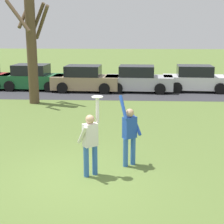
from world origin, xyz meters
The scene contains 10 objects.
ground_plane centered at (0.00, 0.00, 0.00)m, with size 120.00×120.00×0.00m, color olive.
person_catcher centered at (0.25, 0.19, 0.98)m, with size 0.57×0.54×2.08m.
person_defender centered at (1.26, 0.94, 0.98)m, with size 0.65×0.64×2.05m.
frisbee_disc centered at (0.43, 0.33, 2.09)m, with size 0.29×0.29×0.02m, color white.
parked_car_green centered at (-4.92, 13.28, 0.73)m, with size 4.19×2.20×1.59m.
parked_car_tan centered at (-1.52, 12.82, 0.73)m, with size 4.19×2.20×1.59m.
parked_car_silver centered at (1.77, 12.87, 0.73)m, with size 4.19×2.20×1.59m.
parked_car_white centered at (5.35, 13.20, 0.73)m, with size 4.19×2.20×1.59m.
parking_strip centered at (0.27, 13.17, 0.00)m, with size 26.92×6.40×0.01m, color #38383D.
bare_tree_tall centered at (-3.73, 9.15, 3.06)m, with size 2.17×2.18×5.76m.
Camera 1 is at (1.25, -8.18, 3.77)m, focal length 54.98 mm.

